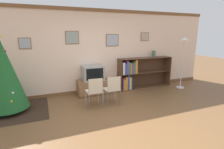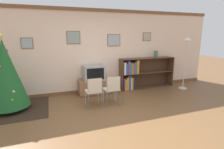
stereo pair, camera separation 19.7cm
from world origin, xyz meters
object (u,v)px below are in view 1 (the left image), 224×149
at_px(christmas_tree, 4,75).
at_px(television, 93,73).
at_px(folding_chair_left, 95,91).
at_px(vase, 154,54).
at_px(bookshelf, 136,73).
at_px(folding_chair_right, 113,89).
at_px(tv_console, 93,87).
at_px(standing_lamp, 184,49).

bearing_deg(christmas_tree, television, 11.62).
bearing_deg(folding_chair_left, vase, 24.30).
xyz_separation_m(folding_chair_left, bookshelf, (1.85, 1.13, 0.07)).
distance_m(christmas_tree, folding_chair_left, 2.21).
bearing_deg(folding_chair_right, vase, 29.28).
bearing_deg(folding_chair_right, folding_chair_left, 180.00).
bearing_deg(bookshelf, folding_chair_right, -139.84).
relative_size(folding_chair_right, bookshelf, 0.40).
distance_m(tv_console, folding_chair_right, 1.11).
xyz_separation_m(christmas_tree, television, (2.33, 0.48, -0.24)).
bearing_deg(tv_console, christmas_tree, -168.32).
xyz_separation_m(bookshelf, vase, (0.76, 0.04, 0.67)).
xyz_separation_m(christmas_tree, vase, (4.69, 0.61, 0.26)).
bearing_deg(christmas_tree, tv_console, 11.68).
bearing_deg(folding_chair_left, bookshelf, 31.48).
relative_size(christmas_tree, vase, 8.06).
bearing_deg(folding_chair_left, standing_lamp, 9.30).
bearing_deg(folding_chair_left, folding_chair_right, 0.00).
xyz_separation_m(folding_chair_left, folding_chair_right, (0.51, 0.00, 0.00)).
bearing_deg(standing_lamp, christmas_tree, 179.83).
bearing_deg(bookshelf, christmas_tree, -171.88).
distance_m(folding_chair_left, standing_lamp, 3.57).
height_order(folding_chair_left, vase, vase).
xyz_separation_m(christmas_tree, folding_chair_left, (2.08, -0.57, -0.48)).
relative_size(television, folding_chair_left, 0.80).
relative_size(television, standing_lamp, 0.36).
distance_m(christmas_tree, standing_lamp, 5.50).
height_order(christmas_tree, folding_chair_right, christmas_tree).
xyz_separation_m(folding_chair_right, bookshelf, (1.34, 1.13, 0.07)).
distance_m(folding_chair_right, standing_lamp, 3.09).
bearing_deg(christmas_tree, standing_lamp, -0.17).
bearing_deg(tv_console, television, -90.00).
bearing_deg(folding_chair_left, tv_console, 76.46).
bearing_deg(vase, television, -176.93).
distance_m(bookshelf, standing_lamp, 1.86).
relative_size(tv_console, television, 1.52).
xyz_separation_m(television, folding_chair_right, (0.25, -1.05, -0.25)).
relative_size(christmas_tree, standing_lamp, 1.04).
bearing_deg(vase, folding_chair_left, -155.70).
height_order(christmas_tree, folding_chair_left, christmas_tree).
bearing_deg(television, standing_lamp, -8.96).
xyz_separation_m(television, standing_lamp, (3.15, -0.50, 0.69)).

